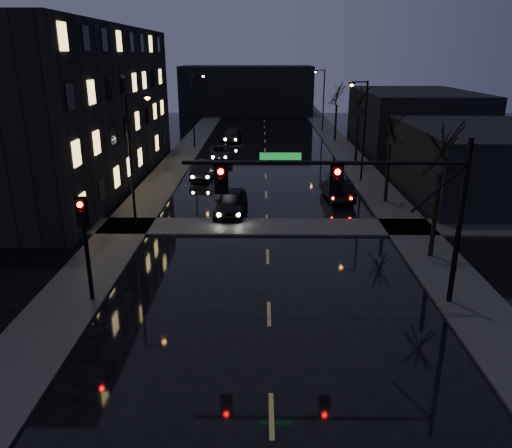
{
  "coord_description": "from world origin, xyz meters",
  "views": [
    {
      "loc": [
        -0.3,
        -9.93,
        9.99
      ],
      "look_at": [
        -0.55,
        9.87,
        3.2
      ],
      "focal_mm": 35.0,
      "sensor_mm": 36.0,
      "label": 1
    }
  ],
  "objects_px": {
    "oncoming_car_b": "(203,170)",
    "oncoming_car_d": "(232,136)",
    "oncoming_car_c": "(221,153)",
    "oncoming_car_a": "(231,202)",
    "lead_car": "(338,189)"
  },
  "relations": [
    {
      "from": "lead_car",
      "to": "oncoming_car_c",
      "type": "bearing_deg",
      "value": -61.62
    },
    {
      "from": "oncoming_car_d",
      "to": "oncoming_car_a",
      "type": "bearing_deg",
      "value": -81.76
    },
    {
      "from": "oncoming_car_a",
      "to": "oncoming_car_c",
      "type": "height_order",
      "value": "oncoming_car_a"
    },
    {
      "from": "oncoming_car_a",
      "to": "oncoming_car_c",
      "type": "distance_m",
      "value": 17.85
    },
    {
      "from": "oncoming_car_b",
      "to": "oncoming_car_d",
      "type": "distance_m",
      "value": 18.29
    },
    {
      "from": "oncoming_car_b",
      "to": "oncoming_car_c",
      "type": "relative_size",
      "value": 0.94
    },
    {
      "from": "oncoming_car_c",
      "to": "lead_car",
      "type": "xyz_separation_m",
      "value": [
        9.5,
        -14.18,
        0.08
      ]
    },
    {
      "from": "oncoming_car_c",
      "to": "lead_car",
      "type": "height_order",
      "value": "lead_car"
    },
    {
      "from": "oncoming_car_b",
      "to": "lead_car",
      "type": "height_order",
      "value": "lead_car"
    },
    {
      "from": "oncoming_car_c",
      "to": "lead_car",
      "type": "bearing_deg",
      "value": -59.92
    },
    {
      "from": "oncoming_car_c",
      "to": "lead_car",
      "type": "relative_size",
      "value": 1.06
    },
    {
      "from": "oncoming_car_a",
      "to": "oncoming_car_b",
      "type": "relative_size",
      "value": 1.04
    },
    {
      "from": "oncoming_car_a",
      "to": "oncoming_car_c",
      "type": "xyz_separation_m",
      "value": [
        -2.05,
        17.73,
        -0.13
      ]
    },
    {
      "from": "lead_car",
      "to": "oncoming_car_d",
      "type": "bearing_deg",
      "value": -75.16
    },
    {
      "from": "oncoming_car_a",
      "to": "oncoming_car_b",
      "type": "xyz_separation_m",
      "value": [
        -2.93,
        9.81,
        -0.05
      ]
    }
  ]
}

